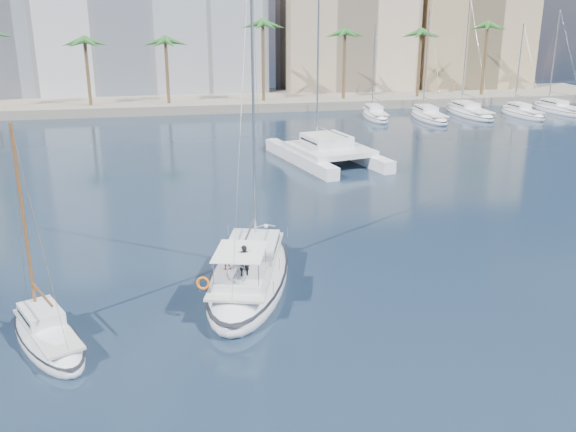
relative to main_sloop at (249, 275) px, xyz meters
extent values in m
plane|color=black|center=(2.44, 0.91, -0.55)|extent=(160.00, 160.00, 0.00)
cube|color=gray|center=(2.44, 61.91, 0.05)|extent=(120.00, 14.00, 1.20)
cube|color=silver|center=(-9.56, 73.91, 13.45)|extent=(42.00, 16.00, 28.00)
cube|color=beige|center=(24.44, 70.91, 9.45)|extent=(20.00, 14.00, 20.00)
cube|color=tan|center=(44.44, 68.91, 8.45)|extent=(18.00, 12.00, 18.00)
cylinder|color=brown|center=(2.44, 57.91, 4.70)|extent=(0.44, 0.44, 10.50)
sphere|color=#276224|center=(2.44, 57.91, 9.95)|extent=(3.60, 3.60, 3.60)
cylinder|color=brown|center=(36.44, 57.91, 4.70)|extent=(0.44, 0.44, 10.50)
sphere|color=#276224|center=(36.44, 57.91, 9.95)|extent=(3.60, 3.60, 3.60)
ellipsoid|color=white|center=(0.00, 0.00, -0.17)|extent=(7.09, 12.93, 2.56)
ellipsoid|color=black|center=(0.00, 0.00, 0.19)|extent=(7.15, 13.05, 0.18)
cube|color=silver|center=(-0.06, -0.23, 0.80)|extent=(5.17, 9.65, 0.12)
cube|color=silver|center=(0.32, 1.14, 1.16)|extent=(3.62, 4.59, 0.60)
cube|color=black|center=(0.32, 1.14, 1.18)|extent=(3.52, 4.14, 0.14)
cylinder|color=#B7BABF|center=(0.70, 2.51, 8.94)|extent=(0.15, 0.15, 16.16)
cylinder|color=#B7BABF|center=(0.03, 0.11, 2.36)|extent=(1.44, 4.82, 0.11)
cube|color=silver|center=(-0.70, -2.51, 1.04)|extent=(3.08, 3.60, 0.36)
cube|color=white|center=(-0.73, -2.63, 2.41)|extent=(3.08, 3.60, 0.04)
torus|color=silver|center=(-1.02, -3.65, 1.71)|extent=(0.94, 0.31, 0.96)
torus|color=orange|center=(-2.60, -3.71, 1.41)|extent=(0.66, 0.36, 0.64)
imported|color=black|center=(-0.56, -2.75, 2.00)|extent=(0.58, 0.38, 1.56)
imported|color=maroon|center=(-1.34, -1.83, 1.74)|extent=(0.51, 0.40, 1.04)
ellipsoid|color=white|center=(-9.45, -4.68, -0.31)|extent=(5.01, 7.27, 1.65)
ellipsoid|color=black|center=(-9.45, -4.68, -0.07)|extent=(5.06, 7.34, 0.18)
cube|color=silver|center=(-9.39, -4.80, 0.32)|extent=(3.68, 5.42, 0.12)
cube|color=silver|center=(-9.74, -4.07, 0.68)|extent=(2.32, 2.71, 0.60)
cube|color=black|center=(-9.74, -4.07, 0.70)|extent=(2.23, 2.47, 0.14)
cylinder|color=brown|center=(-10.09, -3.34, 4.71)|extent=(0.15, 0.15, 8.66)
cylinder|color=brown|center=(-9.48, -4.62, 1.88)|extent=(1.32, 2.60, 0.11)
cube|color=white|center=(7.96, 25.76, 0.00)|extent=(4.33, 13.44, 1.10)
cube|color=white|center=(13.38, 27.06, 0.00)|extent=(4.33, 13.44, 1.10)
cube|color=silver|center=(10.83, 25.75, 0.75)|extent=(7.73, 8.68, 0.50)
cube|color=silver|center=(10.67, 26.41, 1.45)|extent=(4.57, 4.82, 1.00)
cube|color=black|center=(10.67, 26.41, 1.50)|extent=(4.46, 4.30, 0.18)
cylinder|color=#B7BABF|center=(10.20, 28.38, 9.97)|extent=(0.18, 0.18, 18.04)
ellipsoid|color=silver|center=(2.13, 8.16, -0.22)|extent=(0.25, 0.48, 0.23)
sphere|color=silver|center=(2.13, 8.39, -0.20)|extent=(0.13, 0.13, 0.13)
cube|color=gray|center=(1.79, 8.16, -0.19)|extent=(0.55, 0.20, 0.13)
cube|color=gray|center=(2.48, 8.16, -0.19)|extent=(0.55, 0.20, 0.13)
camera|label=1|loc=(-3.68, -31.04, 13.74)|focal=40.00mm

